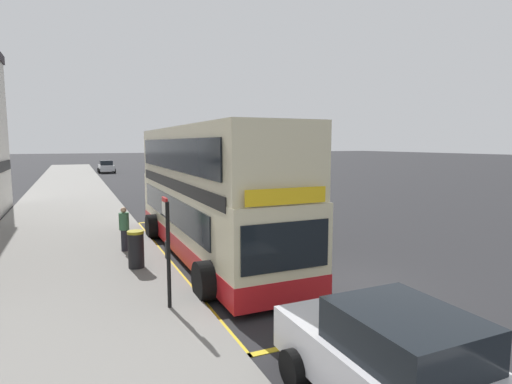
% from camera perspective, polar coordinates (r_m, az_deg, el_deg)
% --- Properties ---
extents(ground_plane, '(260.00, 260.00, 0.00)m').
position_cam_1_polar(ground_plane, '(41.85, -14.80, 1.26)').
color(ground_plane, '#28282B').
extents(pavement_near, '(6.00, 76.00, 0.14)m').
position_cam_1_polar(pavement_near, '(41.31, -24.42, 0.90)').
color(pavement_near, gray).
rests_on(pavement_near, ground).
extents(double_decker_bus, '(3.20, 11.47, 4.40)m').
position_cam_1_polar(double_decker_bus, '(14.28, -6.72, -0.50)').
color(double_decker_bus, beige).
rests_on(double_decker_bus, ground).
extents(bus_bay_markings, '(3.10, 13.92, 0.01)m').
position_cam_1_polar(bus_bay_markings, '(14.58, -6.45, -8.61)').
color(bus_bay_markings, yellow).
rests_on(bus_bay_markings, ground).
extents(bus_stop_sign, '(0.09, 0.51, 2.50)m').
position_cam_1_polar(bus_stop_sign, '(9.57, -12.19, -6.85)').
color(bus_stop_sign, black).
rests_on(bus_stop_sign, pavement_near).
extents(parked_car_white_far, '(2.09, 4.20, 1.62)m').
position_cam_1_polar(parked_car_white_far, '(6.47, 19.29, -21.88)').
color(parked_car_white_far, silver).
rests_on(parked_car_white_far, ground).
extents(parked_car_silver_ahead, '(2.09, 4.20, 1.62)m').
position_cam_1_polar(parked_car_silver_ahead, '(57.55, -20.06, 3.32)').
color(parked_car_silver_ahead, '#B2B5BA').
rests_on(parked_car_silver_ahead, ground).
extents(pedestrian_waiting_near_sign, '(0.34, 0.34, 1.54)m').
position_cam_1_polar(pedestrian_waiting_near_sign, '(14.98, -17.82, -4.70)').
color(pedestrian_waiting_near_sign, '#26262D').
rests_on(pedestrian_waiting_near_sign, pavement_near).
extents(litter_bin, '(0.49, 0.49, 1.12)m').
position_cam_1_polar(litter_bin, '(12.96, -16.31, -7.61)').
color(litter_bin, black).
rests_on(litter_bin, pavement_near).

